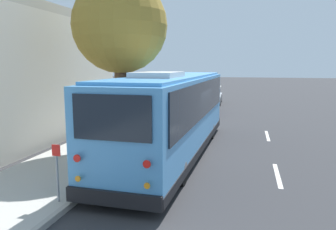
% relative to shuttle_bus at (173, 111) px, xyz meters
% --- Properties ---
extents(ground_plane, '(160.00, 160.00, 0.00)m').
position_rel_shuttle_bus_xyz_m(ground_plane, '(0.42, -0.43, -1.74)').
color(ground_plane, '#333335').
extents(sidewalk_slab, '(80.00, 3.28, 0.15)m').
position_rel_shuttle_bus_xyz_m(sidewalk_slab, '(0.42, 3.10, -1.66)').
color(sidewalk_slab, '#B2AFA8').
rests_on(sidewalk_slab, ground).
extents(curb_strip, '(80.00, 0.14, 0.15)m').
position_rel_shuttle_bus_xyz_m(curb_strip, '(0.42, 1.39, -1.66)').
color(curb_strip, '#9D9A94').
rests_on(curb_strip, ground).
extents(shuttle_bus, '(11.18, 2.71, 3.26)m').
position_rel_shuttle_bus_xyz_m(shuttle_bus, '(0.00, 0.00, 0.00)').
color(shuttle_bus, '#4C93D1').
rests_on(shuttle_bus, ground).
extents(parked_sedan_blue, '(4.39, 1.78, 1.26)m').
position_rel_shuttle_bus_xyz_m(parked_sedan_blue, '(11.29, 0.29, -1.15)').
color(parked_sedan_blue, navy).
rests_on(parked_sedan_blue, ground).
extents(parked_sedan_silver, '(4.66, 1.93, 1.32)m').
position_rel_shuttle_bus_xyz_m(parked_sedan_silver, '(17.44, 0.41, -1.12)').
color(parked_sedan_silver, '#A8AAAF').
rests_on(parked_sedan_silver, ground).
extents(street_tree, '(3.65, 3.65, 7.20)m').
position_rel_shuttle_bus_xyz_m(street_tree, '(0.12, 2.10, 3.45)').
color(street_tree, brown).
rests_on(street_tree, sidewalk_slab).
extents(sign_post_near, '(0.06, 0.22, 1.43)m').
position_rel_shuttle_bus_xyz_m(sign_post_near, '(-5.30, 1.68, -0.84)').
color(sign_post_near, gray).
rests_on(sign_post_near, sidewalk_slab).
extents(sign_post_far, '(0.06, 0.22, 1.43)m').
position_rel_shuttle_bus_xyz_m(sign_post_far, '(-3.57, 1.68, -0.85)').
color(sign_post_far, gray).
rests_on(sign_post_far, sidewalk_slab).
extents(lane_stripe_mid, '(2.40, 0.14, 0.01)m').
position_rel_shuttle_bus_xyz_m(lane_stripe_mid, '(-1.54, -3.79, -1.73)').
color(lane_stripe_mid, silver).
rests_on(lane_stripe_mid, ground).
extents(lane_stripe_ahead, '(2.40, 0.14, 0.01)m').
position_rel_shuttle_bus_xyz_m(lane_stripe_ahead, '(4.46, -3.79, -1.73)').
color(lane_stripe_ahead, silver).
rests_on(lane_stripe_ahead, ground).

